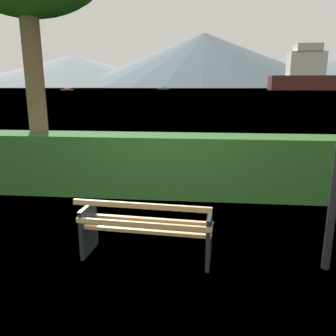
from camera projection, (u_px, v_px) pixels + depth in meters
ground_plane at (148, 256)px, 4.56m from camera, size 1400.00×1400.00×0.00m
water_surface at (203, 88)px, 300.84m from camera, size 620.00×620.00×0.00m
park_bench at (146, 229)px, 4.40m from camera, size 1.76×0.70×0.87m
hedge_row at (168, 165)px, 7.05m from camera, size 10.33×0.89×1.26m
sailboat_mid at (67, 89)px, 173.07m from camera, size 5.98×5.56×1.17m
tender_far at (164, 88)px, 219.42m from camera, size 7.21×4.30×1.71m
distant_hills at (200, 66)px, 528.80m from camera, size 790.33×419.71×83.12m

